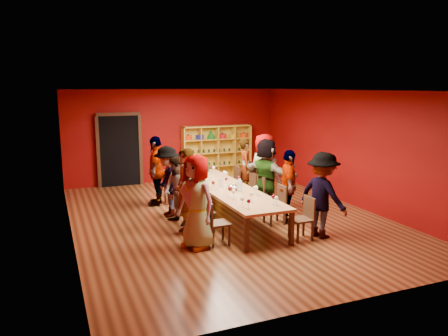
% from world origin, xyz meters
% --- Properties ---
extents(room_shell, '(7.10, 9.10, 3.04)m').
position_xyz_m(room_shell, '(0.00, 0.00, 1.50)').
color(room_shell, '#4E2914').
rests_on(room_shell, ground).
extents(tasting_table, '(1.10, 4.50, 0.75)m').
position_xyz_m(tasting_table, '(0.00, 0.00, 0.70)').
color(tasting_table, '#A77545').
rests_on(tasting_table, ground).
extents(doorway, '(1.40, 0.17, 2.30)m').
position_xyz_m(doorway, '(-1.80, 4.43, 1.12)').
color(doorway, black).
rests_on(doorway, ground).
extents(shelving_unit, '(2.40, 0.40, 1.80)m').
position_xyz_m(shelving_unit, '(1.40, 4.32, 0.98)').
color(shelving_unit, gold).
rests_on(shelving_unit, ground).
extents(chair_person_left_0, '(0.42, 0.42, 0.89)m').
position_xyz_m(chair_person_left_0, '(-0.91, -1.57, 0.50)').
color(chair_person_left_0, black).
rests_on(chair_person_left_0, ground).
extents(person_left_0, '(0.82, 1.02, 1.84)m').
position_xyz_m(person_left_0, '(-1.27, -1.57, 0.92)').
color(person_left_0, '#535359').
rests_on(person_left_0, ground).
extents(chair_person_left_1, '(0.42, 0.42, 0.89)m').
position_xyz_m(chair_person_left_1, '(-0.91, -0.73, 0.50)').
color(chair_person_left_1, black).
rests_on(chair_person_left_1, ground).
extents(person_left_1, '(0.53, 0.70, 1.84)m').
position_xyz_m(person_left_1, '(-1.24, -0.73, 0.92)').
color(person_left_1, '#527CA9').
rests_on(person_left_1, ground).
extents(chair_person_left_2, '(0.42, 0.42, 0.89)m').
position_xyz_m(chair_person_left_2, '(-0.91, -0.06, 0.50)').
color(chair_person_left_2, black).
rests_on(chair_person_left_2, ground).
extents(person_left_2, '(0.62, 0.85, 1.56)m').
position_xyz_m(person_left_2, '(-1.22, -0.06, 0.78)').
color(person_left_2, tan).
rests_on(person_left_2, ground).
extents(chair_person_left_3, '(0.42, 0.42, 0.89)m').
position_xyz_m(chair_person_left_3, '(-0.91, 0.68, 0.50)').
color(chair_person_left_3, black).
rests_on(chair_person_left_3, ground).
extents(person_left_3, '(0.49, 1.12, 1.70)m').
position_xyz_m(person_left_3, '(-1.25, 0.68, 0.85)').
color(person_left_3, '#131835').
rests_on(person_left_3, ground).
extents(chair_person_left_4, '(0.42, 0.42, 0.89)m').
position_xyz_m(chair_person_left_4, '(-0.91, 1.78, 0.50)').
color(chair_person_left_4, black).
rests_on(chair_person_left_4, ground).
extents(person_left_4, '(0.86, 1.18, 1.83)m').
position_xyz_m(person_left_4, '(-1.26, 1.78, 0.92)').
color(person_left_4, pink).
rests_on(person_left_4, ground).
extents(chair_person_right_0, '(0.42, 0.42, 0.89)m').
position_xyz_m(chair_person_right_0, '(0.91, -1.97, 0.50)').
color(chair_person_right_0, black).
rests_on(chair_person_right_0, ground).
extents(person_right_0, '(0.78, 1.24, 1.79)m').
position_xyz_m(person_right_0, '(1.33, -1.97, 0.89)').
color(person_right_0, silver).
rests_on(person_right_0, ground).
extents(chair_person_right_1, '(0.42, 0.42, 0.89)m').
position_xyz_m(chair_person_right_1, '(0.91, -0.84, 0.50)').
color(chair_person_right_1, black).
rests_on(chair_person_right_1, ground).
extents(person_right_1, '(0.82, 1.09, 1.69)m').
position_xyz_m(person_right_1, '(1.18, -0.84, 0.84)').
color(person_right_1, '#46454A').
rests_on(person_right_1, ground).
extents(chair_person_right_2, '(0.42, 0.42, 0.89)m').
position_xyz_m(chair_person_right_2, '(0.91, 0.22, 0.50)').
color(chair_person_right_2, black).
rests_on(chair_person_right_2, ground).
extents(person_right_2, '(1.00, 1.77, 1.83)m').
position_xyz_m(person_right_2, '(1.16, 0.22, 0.92)').
color(person_right_2, '#515257').
rests_on(person_right_2, ground).
extents(chair_person_right_3, '(0.42, 0.42, 0.89)m').
position_xyz_m(chair_person_right_3, '(0.91, 0.68, 0.50)').
color(chair_person_right_3, black).
rests_on(chair_person_right_3, ground).
extents(person_right_3, '(0.84, 1.05, 1.89)m').
position_xyz_m(person_right_3, '(1.33, 0.68, 0.94)').
color(person_right_3, '#47474C').
rests_on(person_right_3, ground).
extents(chair_person_right_4, '(0.42, 0.42, 0.89)m').
position_xyz_m(chair_person_right_4, '(0.91, 1.71, 0.50)').
color(chair_person_right_4, black).
rests_on(chair_person_right_4, ground).
extents(person_right_4, '(0.62, 0.72, 1.66)m').
position_xyz_m(person_right_4, '(1.28, 1.71, 0.83)').
color(person_right_4, '#4A4A4F').
rests_on(person_right_4, ground).
extents(wine_glass_0, '(0.09, 0.09, 0.21)m').
position_xyz_m(wine_glass_0, '(0.29, -1.78, 0.90)').
color(wine_glass_0, silver).
rests_on(wine_glass_0, tasting_table).
extents(wine_glass_1, '(0.08, 0.08, 0.21)m').
position_xyz_m(wine_glass_1, '(0.31, -0.94, 0.90)').
color(wine_glass_1, silver).
rests_on(wine_glass_1, tasting_table).
extents(wine_glass_2, '(0.08, 0.08, 0.20)m').
position_xyz_m(wine_glass_2, '(0.30, 1.67, 0.89)').
color(wine_glass_2, silver).
rests_on(wine_glass_2, tasting_table).
extents(wine_glass_3, '(0.08, 0.08, 0.21)m').
position_xyz_m(wine_glass_3, '(-0.28, -1.08, 0.90)').
color(wine_glass_3, silver).
rests_on(wine_glass_3, tasting_table).
extents(wine_glass_4, '(0.08, 0.08, 0.21)m').
position_xyz_m(wine_glass_4, '(-0.31, 1.04, 0.90)').
color(wine_glass_4, silver).
rests_on(wine_glass_4, tasting_table).
extents(wine_glass_5, '(0.09, 0.09, 0.22)m').
position_xyz_m(wine_glass_5, '(-0.30, 0.78, 0.91)').
color(wine_glass_5, silver).
rests_on(wine_glass_5, tasting_table).
extents(wine_glass_6, '(0.08, 0.08, 0.19)m').
position_xyz_m(wine_glass_6, '(-0.11, 1.39, 0.89)').
color(wine_glass_6, silver).
rests_on(wine_glass_6, tasting_table).
extents(wine_glass_7, '(0.08, 0.08, 0.19)m').
position_xyz_m(wine_glass_7, '(0.00, -0.39, 0.89)').
color(wine_glass_7, silver).
rests_on(wine_glass_7, tasting_table).
extents(wine_glass_8, '(0.08, 0.08, 0.21)m').
position_xyz_m(wine_glass_8, '(-0.35, -1.67, 0.90)').
color(wine_glass_8, silver).
rests_on(wine_glass_8, tasting_table).
extents(wine_glass_9, '(0.08, 0.08, 0.20)m').
position_xyz_m(wine_glass_9, '(0.32, 0.80, 0.90)').
color(wine_glass_9, silver).
rests_on(wine_glass_9, tasting_table).
extents(wine_glass_10, '(0.07, 0.07, 0.18)m').
position_xyz_m(wine_glass_10, '(0.09, 0.26, 0.88)').
color(wine_glass_10, silver).
rests_on(wine_glass_10, tasting_table).
extents(wine_glass_11, '(0.09, 0.09, 0.22)m').
position_xyz_m(wine_glass_11, '(0.35, 0.10, 0.91)').
color(wine_glass_11, silver).
rests_on(wine_glass_11, tasting_table).
extents(wine_glass_12, '(0.07, 0.07, 0.18)m').
position_xyz_m(wine_glass_12, '(0.27, -0.11, 0.88)').
color(wine_glass_12, silver).
rests_on(wine_glass_12, tasting_table).
extents(wine_glass_13, '(0.07, 0.07, 0.18)m').
position_xyz_m(wine_glass_13, '(-0.27, 0.18, 0.88)').
color(wine_glass_13, silver).
rests_on(wine_glass_13, tasting_table).
extents(wine_glass_14, '(0.07, 0.07, 0.18)m').
position_xyz_m(wine_glass_14, '(0.26, 1.81, 0.88)').
color(wine_glass_14, silver).
rests_on(wine_glass_14, tasting_table).
extents(wine_glass_15, '(0.08, 0.08, 0.20)m').
position_xyz_m(wine_glass_15, '(0.32, 0.93, 0.90)').
color(wine_glass_15, silver).
rests_on(wine_glass_15, tasting_table).
extents(wine_glass_16, '(0.09, 0.09, 0.22)m').
position_xyz_m(wine_glass_16, '(-0.27, -0.85, 0.91)').
color(wine_glass_16, silver).
rests_on(wine_glass_16, tasting_table).
extents(wine_glass_17, '(0.08, 0.08, 0.21)m').
position_xyz_m(wine_glass_17, '(-0.02, -1.39, 0.90)').
color(wine_glass_17, silver).
rests_on(wine_glass_17, tasting_table).
extents(wine_glass_18, '(0.08, 0.08, 0.19)m').
position_xyz_m(wine_glass_18, '(0.31, -1.85, 0.89)').
color(wine_glass_18, silver).
rests_on(wine_glass_18, tasting_table).
extents(wine_glass_19, '(0.07, 0.07, 0.18)m').
position_xyz_m(wine_glass_19, '(0.32, -0.84, 0.88)').
color(wine_glass_19, silver).
rests_on(wine_glass_19, tasting_table).
extents(wine_glass_20, '(0.08, 0.08, 0.19)m').
position_xyz_m(wine_glass_20, '(-0.28, 1.82, 0.89)').
color(wine_glass_20, silver).
rests_on(wine_glass_20, tasting_table).
extents(wine_glass_21, '(0.08, 0.08, 0.19)m').
position_xyz_m(wine_glass_21, '(-0.36, -0.07, 0.89)').
color(wine_glass_21, silver).
rests_on(wine_glass_21, tasting_table).
extents(wine_glass_22, '(0.08, 0.08, 0.20)m').
position_xyz_m(wine_glass_22, '(-0.30, -1.86, 0.89)').
color(wine_glass_22, silver).
rests_on(wine_glass_22, tasting_table).
extents(wine_glass_23, '(0.08, 0.08, 0.20)m').
position_xyz_m(wine_glass_23, '(-0.32, 1.76, 0.89)').
color(wine_glass_23, silver).
rests_on(wine_glass_23, tasting_table).
extents(spittoon_bowl, '(0.26, 0.26, 0.14)m').
position_xyz_m(spittoon_bowl, '(0.04, -0.31, 0.81)').
color(spittoon_bowl, silver).
rests_on(spittoon_bowl, tasting_table).
extents(carafe_a, '(0.11, 0.11, 0.23)m').
position_xyz_m(carafe_a, '(-0.10, 0.11, 0.85)').
color(carafe_a, silver).
rests_on(carafe_a, tasting_table).
extents(carafe_b, '(0.12, 0.12, 0.29)m').
position_xyz_m(carafe_b, '(0.11, -0.49, 0.88)').
color(carafe_b, silver).
rests_on(carafe_b, tasting_table).
extents(wine_bottle, '(0.10, 0.10, 0.33)m').
position_xyz_m(wine_bottle, '(0.23, 1.97, 0.87)').
color(wine_bottle, '#163D1B').
rests_on(wine_bottle, tasting_table).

